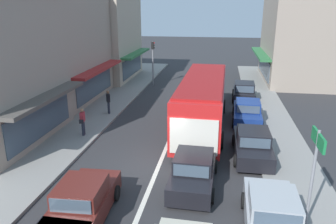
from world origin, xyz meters
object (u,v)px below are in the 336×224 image
(parked_sedan_kerb_second, at_px, (252,145))
(parked_sedan_kerb_third, at_px, (247,112))
(traffic_light_downstreet, at_px, (153,56))
(city_bus, at_px, (203,99))
(sedan_behind_bus_near, at_px, (83,202))
(parked_hatchback_kerb_rear, at_px, (244,92))
(directional_road_sign, at_px, (316,157))
(pedestrian_with_handbag_near, at_px, (83,120))
(parked_sedan_kerb_front, at_px, (272,215))
(pedestrian_browsing_midblock, at_px, (108,101))
(sedan_adjacent_lane_trail, at_px, (194,171))

(parked_sedan_kerb_second, xyz_separation_m, parked_sedan_kerb_third, (0.09, 5.39, 0.00))
(parked_sedan_kerb_third, bearing_deg, traffic_light_downstreet, 131.76)
(city_bus, relative_size, sedan_behind_bus_near, 2.55)
(sedan_behind_bus_near, relative_size, parked_sedan_kerb_second, 1.01)
(parked_sedan_kerb_third, distance_m, parked_hatchback_kerb_rear, 5.29)
(directional_road_sign, distance_m, pedestrian_with_handbag_near, 12.83)
(parked_sedan_kerb_front, bearing_deg, pedestrian_browsing_midblock, 130.56)
(pedestrian_with_handbag_near, distance_m, pedestrian_browsing_midblock, 4.21)
(directional_road_sign, xyz_separation_m, pedestrian_browsing_midblock, (-10.84, 10.74, -1.61))
(pedestrian_browsing_midblock, bearing_deg, directional_road_sign, -44.73)
(traffic_light_downstreet, height_order, pedestrian_with_handbag_near, traffic_light_downstreet)
(parked_hatchback_kerb_rear, distance_m, pedestrian_with_handbag_near, 13.63)
(parked_sedan_kerb_third, height_order, pedestrian_browsing_midblock, pedestrian_browsing_midblock)
(parked_sedan_kerb_front, relative_size, pedestrian_with_handbag_near, 2.60)
(pedestrian_with_handbag_near, bearing_deg, parked_hatchback_kerb_rear, 44.76)
(traffic_light_downstreet, distance_m, pedestrian_with_handbag_near, 13.76)
(city_bus, xyz_separation_m, pedestrian_with_handbag_near, (-6.74, -2.69, -0.81))
(pedestrian_browsing_midblock, bearing_deg, parked_sedan_kerb_front, -49.44)
(sedan_behind_bus_near, relative_size, pedestrian_browsing_midblock, 2.62)
(parked_sedan_kerb_second, bearing_deg, pedestrian_browsing_midblock, 150.70)
(parked_hatchback_kerb_rear, bearing_deg, parked_sedan_kerb_second, -90.87)
(parked_sedan_kerb_second, relative_size, directional_road_sign, 1.17)
(sedan_adjacent_lane_trail, distance_m, parked_sedan_kerb_second, 4.21)
(sedan_behind_bus_near, bearing_deg, parked_hatchback_kerb_rear, 68.78)
(parked_sedan_kerb_second, height_order, parked_sedan_kerb_third, same)
(parked_sedan_kerb_third, distance_m, pedestrian_with_handbag_near, 10.53)
(directional_road_sign, bearing_deg, pedestrian_browsing_midblock, 135.27)
(sedan_adjacent_lane_trail, bearing_deg, city_bus, 90.62)
(parked_hatchback_kerb_rear, relative_size, directional_road_sign, 1.04)
(parked_sedan_kerb_front, xyz_separation_m, parked_sedan_kerb_second, (-0.18, 5.93, 0.00))
(city_bus, distance_m, pedestrian_with_handbag_near, 7.31)
(parked_sedan_kerb_third, bearing_deg, parked_sedan_kerb_second, -90.91)
(parked_sedan_kerb_front, height_order, parked_sedan_kerb_second, same)
(directional_road_sign, height_order, pedestrian_with_handbag_near, directional_road_sign)
(parked_sedan_kerb_second, relative_size, pedestrian_browsing_midblock, 2.58)
(directional_road_sign, relative_size, pedestrian_browsing_midblock, 2.21)
(parked_sedan_kerb_second, height_order, pedestrian_browsing_midblock, pedestrian_browsing_midblock)
(sedan_adjacent_lane_trail, height_order, parked_sedan_kerb_third, same)
(directional_road_sign, height_order, pedestrian_browsing_midblock, directional_road_sign)
(city_bus, distance_m, directional_road_sign, 10.16)
(parked_sedan_kerb_third, bearing_deg, directional_road_sign, -83.04)
(sedan_behind_bus_near, distance_m, sedan_adjacent_lane_trail, 4.76)
(sedan_adjacent_lane_trail, bearing_deg, sedan_behind_bus_near, -141.12)
(pedestrian_with_handbag_near, bearing_deg, parked_sedan_kerb_second, -6.49)
(parked_sedan_kerb_second, bearing_deg, pedestrian_with_handbag_near, 173.51)
(parked_sedan_kerb_second, distance_m, parked_hatchback_kerb_rear, 10.68)
(sedan_adjacent_lane_trail, xyz_separation_m, parked_sedan_kerb_front, (2.87, -2.69, 0.00))
(sedan_adjacent_lane_trail, xyz_separation_m, traffic_light_downstreet, (-5.49, 17.90, 2.19))
(pedestrian_with_handbag_near, bearing_deg, parked_sedan_kerb_third, 24.16)
(parked_hatchback_kerb_rear, bearing_deg, sedan_behind_bus_near, -111.22)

